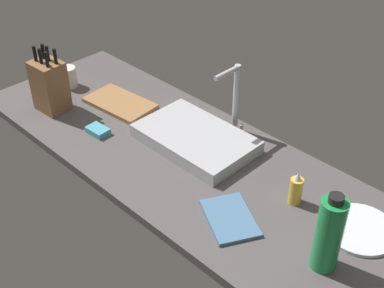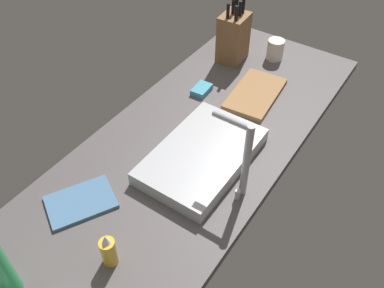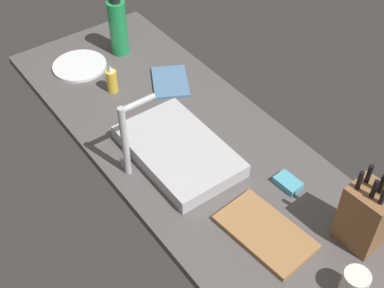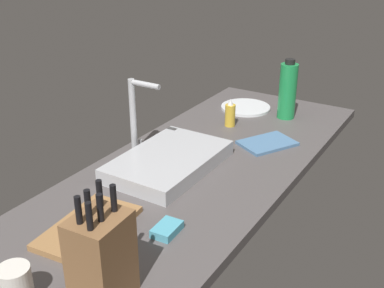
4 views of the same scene
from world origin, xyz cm
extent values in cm
cube|color=#514C4C|center=(0.00, 0.00, 1.75)|extent=(186.13, 66.31, 3.50)
cube|color=#B7BABF|center=(-1.28, 7.93, 6.15)|extent=(44.67, 28.16, 5.30)
cylinder|color=#B7BABF|center=(2.66, 26.21, 17.90)|extent=(2.40, 2.40, 28.80)
cylinder|color=#B7BABF|center=(2.66, 20.10, 31.30)|extent=(2.00, 12.21, 2.00)
cylinder|color=#B7BABF|center=(6.16, 26.21, 5.50)|extent=(1.60, 1.60, 4.00)
cube|color=brown|center=(-62.70, -15.93, 14.37)|extent=(13.55, 11.59, 21.73)
cylinder|color=black|center=(-66.77, -17.70, 28.44)|extent=(1.48, 1.48, 6.41)
cylinder|color=black|center=(-66.20, -14.21, 28.44)|extent=(1.48, 1.48, 6.41)
cylinder|color=black|center=(-63.17, -17.39, 28.44)|extent=(1.48, 1.48, 6.41)
cylinder|color=black|center=(-63.21, -14.05, 28.44)|extent=(1.48, 1.48, 6.41)
cylinder|color=black|center=(-58.73, -17.27, 28.44)|extent=(1.48, 1.48, 6.41)
cylinder|color=black|center=(-58.77, -13.34, 28.44)|extent=(1.48, 1.48, 6.41)
cube|color=#9E7042|center=(-44.73, 5.81, 4.40)|extent=(31.42, 19.99, 1.80)
cylinder|color=gold|center=(45.15, 7.79, 8.25)|extent=(4.45, 4.45, 9.50)
cone|color=silver|center=(45.15, 7.79, 14.40)|extent=(2.45, 2.45, 2.80)
cube|color=teal|center=(35.51, -13.83, 4.10)|extent=(25.07, 22.51, 1.20)
cylinder|color=silver|center=(-74.15, -0.40, 8.19)|extent=(7.50, 7.50, 9.38)
cube|color=#4CA3BC|center=(-34.27, -13.82, 4.70)|extent=(9.33, 6.51, 2.40)
camera|label=1|loc=(112.08, -108.45, 120.67)|focal=48.56mm
camera|label=2|loc=(80.37, 59.29, 107.58)|focal=38.01mm
camera|label=3|loc=(-108.27, 80.44, 135.37)|focal=48.54mm
camera|label=4|loc=(-125.00, -77.95, 81.58)|focal=44.57mm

